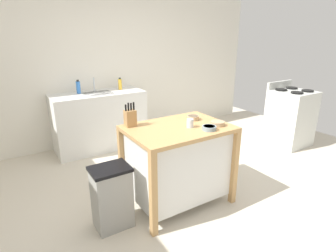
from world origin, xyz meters
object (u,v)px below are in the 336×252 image
bowl_ceramic_small (209,128)px  bottle_dish_soap (78,87)px  sink_faucet (94,85)px  bowl_stoneware_deep (218,123)px  bottle_spray_cleaner (120,84)px  stove (290,118)px  bowl_ceramic_wide (193,118)px  drinking_cup (190,123)px  knife_block (130,118)px  trash_bin (112,197)px  kitchen_island (178,161)px

bowl_ceramic_small → bottle_dish_soap: 2.40m
sink_faucet → bowl_stoneware_deep: bearing=-75.7°
bottle_spray_cleaner → stove: bottle_spray_cleaner is taller
bottle_spray_cleaner → bottle_dish_soap: size_ratio=0.93×
bowl_ceramic_wide → drinking_cup: bearing=-133.9°
sink_faucet → bottle_spray_cleaner: sink_faucet is taller
bottle_dish_soap → stove: (3.00, -1.66, -0.55)m
knife_block → sink_faucet: 1.82m
sink_faucet → bowl_ceramic_wide: bearing=-76.3°
trash_bin → stove: stove is taller
drinking_cup → bowl_ceramic_small: bearing=-56.1°
bowl_stoneware_deep → trash_bin: bowl_stoneware_deep is taller
trash_bin → bowl_stoneware_deep: bearing=-8.2°
bowl_stoneware_deep → bowl_ceramic_small: bearing=-159.0°
sink_faucet → stove: size_ratio=0.21×
kitchen_island → knife_block: knife_block is taller
bowl_ceramic_small → drinking_cup: (-0.11, 0.17, 0.02)m
bowl_stoneware_deep → drinking_cup: bearing=159.7°
bowl_ceramic_small → drinking_cup: bearing=123.9°
bowl_ceramic_wide → bottle_dish_soap: bearing=110.8°
drinking_cup → bottle_dish_soap: bearing=104.5°
knife_block → bottle_dish_soap: bearing=91.8°
bottle_spray_cleaner → stove: bearing=-34.6°
kitchen_island → bowl_stoneware_deep: bowl_stoneware_deep is taller
bowl_ceramic_wide → sink_faucet: sink_faucet is taller
bowl_ceramic_wide → bottle_dish_soap: 2.08m
knife_block → stove: (2.95, 0.12, -0.51)m
bottle_dish_soap → stove: bearing=-28.9°
trash_bin → drinking_cup: bearing=-3.9°
knife_block → drinking_cup: knife_block is taller
stove → kitchen_island: bearing=-171.1°
bowl_ceramic_small → bowl_stoneware_deep: (0.17, 0.06, 0.00)m
bowl_stoneware_deep → trash_bin: (-1.14, 0.16, -0.59)m
bowl_stoneware_deep → bowl_ceramic_wide: bowl_ceramic_wide is taller
trash_bin → sink_faucet: (0.56, 2.11, 0.71)m
knife_block → bowl_ceramic_wide: 0.71m
bowl_ceramic_wide → sink_faucet: bearing=103.7°
trash_bin → sink_faucet: size_ratio=2.86×
trash_bin → bottle_spray_cleaner: size_ratio=3.22×
knife_block → bowl_stoneware_deep: size_ratio=1.72×
kitchen_island → sink_faucet: sink_faucet is taller
bowl_ceramic_wide → bottle_spray_cleaner: (-0.07, 1.90, 0.10)m
sink_faucet → stove: bearing=-31.6°
bottle_dish_soap → sink_faucet: bearing=6.4°
bowl_ceramic_wide → knife_block: bearing=166.4°
bowl_ceramic_small → kitchen_island: bearing=128.9°
bowl_ceramic_wide → stove: stove is taller
bowl_ceramic_small → drinking_cup: 0.21m
kitchen_island → bowl_ceramic_small: bowl_ceramic_small is taller
bottle_dish_soap → bowl_ceramic_wide: bearing=-69.2°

